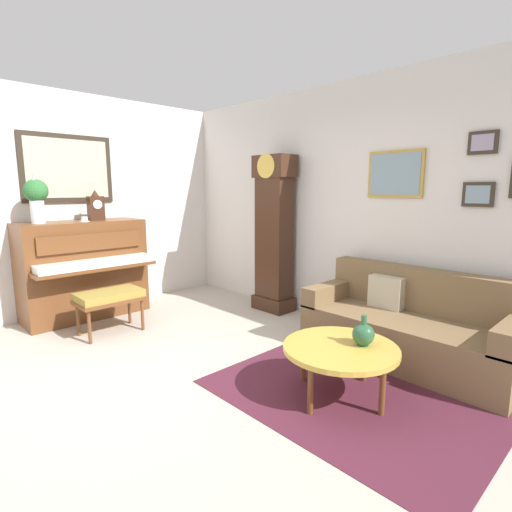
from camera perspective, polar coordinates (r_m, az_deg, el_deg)
name	(u,v)px	position (r m, az deg, el deg)	size (l,w,h in m)	color
ground_plane	(165,388)	(3.57, -13.03, -18.11)	(6.40, 6.00, 0.10)	#B2A899
wall_left	(51,204)	(5.58, -27.55, 6.65)	(0.13, 4.90, 2.80)	silver
wall_back	(338,205)	(4.82, 11.78, 7.16)	(5.30, 0.13, 2.80)	silver
area_rug	(350,396)	(3.35, 13.42, -19.05)	(2.10, 1.50, 0.01)	#4C1E2D
piano	(84,269)	(5.38, -23.58, -1.72)	(0.87, 1.44, 1.21)	brown
piano_bench	(110,298)	(4.69, -20.41, -5.68)	(0.42, 0.70, 0.48)	brown
grandfather_clock	(274,238)	(5.16, 2.62, 2.60)	(0.52, 0.34, 2.03)	#3D2316
couch	(409,327)	(4.05, 21.28, -9.54)	(1.90, 0.80, 0.84)	brown
coffee_table	(340,350)	(3.17, 12.12, -13.10)	(0.88, 0.88, 0.41)	gold
mantel_clock	(96,207)	(5.36, -22.16, 6.63)	(0.13, 0.18, 0.38)	#3D2316
flower_vase	(36,196)	(5.15, -29.20, 7.62)	(0.26, 0.26, 0.58)	silver
teacup	(84,220)	(5.21, -23.56, 4.84)	(0.12, 0.12, 0.06)	white
green_jug	(363,334)	(3.18, 15.26, -10.87)	(0.17, 0.17, 0.24)	#234C33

